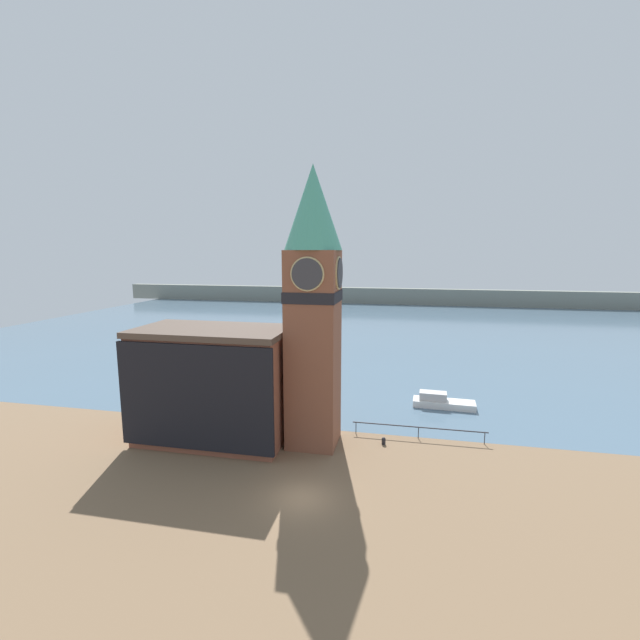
# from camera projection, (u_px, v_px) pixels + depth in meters

# --- Properties ---
(ground_plane) EXTENTS (160.00, 160.00, 0.00)m
(ground_plane) POSITION_uv_depth(u_px,v_px,m) (302.00, 498.00, 28.54)
(ground_plane) COLOR brown
(water) EXTENTS (160.00, 120.00, 0.00)m
(water) POSITION_uv_depth(u_px,v_px,m) (378.00, 324.00, 97.55)
(water) COLOR slate
(water) RESTS_ON ground_plane
(far_shoreline) EXTENTS (180.00, 3.00, 5.00)m
(far_shoreline) POSITION_uv_depth(u_px,v_px,m) (388.00, 296.00, 135.83)
(far_shoreline) COLOR gray
(far_shoreline) RESTS_ON water
(pier_railing) EXTENTS (11.66, 0.08, 1.09)m
(pier_railing) POSITION_uv_depth(u_px,v_px,m) (419.00, 428.00, 37.58)
(pier_railing) COLOR #232328
(pier_railing) RESTS_ON ground_plane
(clock_tower) EXTENTS (4.69, 4.69, 23.12)m
(clock_tower) POSITION_uv_depth(u_px,v_px,m) (313.00, 301.00, 34.98)
(clock_tower) COLOR brown
(clock_tower) RESTS_ON ground_plane
(pier_building) EXTENTS (13.10, 7.27, 9.88)m
(pier_building) POSITION_uv_depth(u_px,v_px,m) (213.00, 384.00, 37.04)
(pier_building) COLOR brown
(pier_building) RESTS_ON ground_plane
(boat_near) EXTENTS (6.47, 2.36, 1.56)m
(boat_near) POSITION_uv_depth(u_px,v_px,m) (441.00, 402.00, 45.39)
(boat_near) COLOR silver
(boat_near) RESTS_ON water
(mooring_bollard_near) EXTENTS (0.35, 0.35, 0.63)m
(mooring_bollard_near) POSITION_uv_depth(u_px,v_px,m) (384.00, 441.00, 36.53)
(mooring_bollard_near) COLOR black
(mooring_bollard_near) RESTS_ON ground_plane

